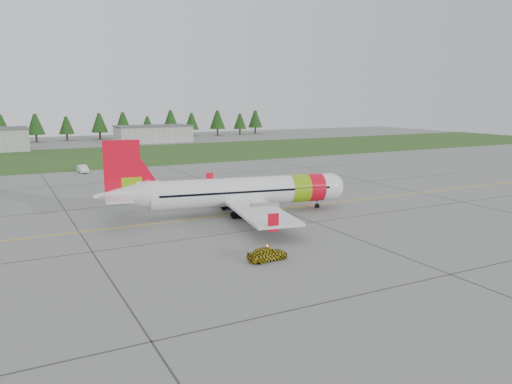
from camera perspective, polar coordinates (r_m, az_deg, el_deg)
ground at (r=54.01m, az=-2.29°, el=-4.65°), size 320.00×320.00×0.00m
aircraft at (r=62.31m, az=-1.95°, el=0.01°), size 31.50×29.39×9.59m
follow_me_car at (r=44.36m, az=1.30°, el=-5.55°), size 1.37×1.58×3.71m
service_van at (r=103.48m, az=-19.23°, el=3.34°), size 1.63×1.55×4.48m
grass_strip at (r=131.82m, az=-17.74°, el=3.88°), size 320.00×50.00×0.03m
taxi_guideline at (r=61.11m, az=-5.50°, el=-2.88°), size 120.00×0.25×0.02m
hangar_east at (r=172.16m, az=-11.65°, el=6.48°), size 24.00×12.00×5.20m
treeline at (r=186.72m, az=-20.85°, el=7.05°), size 160.00×8.00×10.00m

